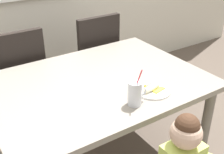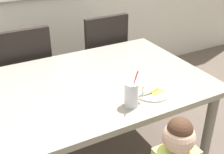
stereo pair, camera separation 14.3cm
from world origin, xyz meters
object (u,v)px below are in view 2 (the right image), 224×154
object	(u,v)px
milk_cup	(132,95)
peeled_banana	(151,89)
snack_plate	(152,92)
dining_table	(98,91)
dining_chair_left	(26,72)
dining_chair_right	(101,55)

from	to	relation	value
milk_cup	peeled_banana	distance (m)	0.19
milk_cup	peeled_banana	xyz separation A→B (m)	(0.18, 0.05, -0.04)
milk_cup	snack_plate	size ratio (longest dim) A/B	1.07
milk_cup	peeled_banana	bearing A→B (deg)	16.80
dining_table	milk_cup	distance (m)	0.40
snack_plate	peeled_banana	world-z (taller)	peeled_banana
milk_cup	snack_plate	bearing A→B (deg)	16.63
dining_table	snack_plate	xyz separation A→B (m)	(0.23, -0.32, 0.09)
dining_chair_left	peeled_banana	distance (m)	1.22
dining_chair_left	peeled_banana	bearing A→B (deg)	117.82
dining_chair_left	milk_cup	distance (m)	1.20
milk_cup	peeled_banana	world-z (taller)	milk_cup
peeled_banana	dining_table	bearing A→B (deg)	124.01
snack_plate	dining_chair_right	bearing A→B (deg)	80.89
dining_table	dining_chair_left	size ratio (longest dim) A/B	1.52
dining_chair_right	snack_plate	distance (m)	1.10
dining_chair_right	snack_plate	size ratio (longest dim) A/B	4.17
dining_chair_left	snack_plate	distance (m)	1.21
snack_plate	peeled_banana	bearing A→B (deg)	-166.25
dining_chair_right	peeled_banana	world-z (taller)	dining_chair_right
snack_plate	dining_chair_left	bearing A→B (deg)	118.36
dining_table	peeled_banana	xyz separation A→B (m)	(0.21, -0.32, 0.12)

